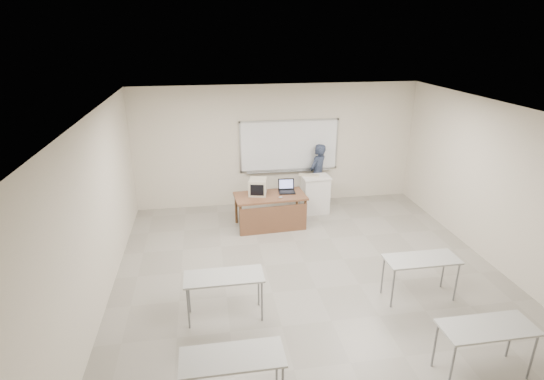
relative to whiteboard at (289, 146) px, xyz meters
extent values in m
cube|color=gray|center=(-0.30, -3.97, -1.49)|extent=(7.00, 8.00, 0.01)
cube|color=white|center=(0.00, 0.00, 0.02)|extent=(2.40, 0.03, 1.20)
cube|color=#B7BABC|center=(0.00, 0.00, 0.64)|extent=(2.48, 0.04, 0.04)
cube|color=#B7BABC|center=(0.00, 0.00, -0.60)|extent=(2.48, 0.04, 0.04)
cube|color=#B7BABC|center=(-1.22, 0.00, 0.02)|extent=(0.04, 0.04, 1.28)
cube|color=#B7BABC|center=(1.22, 0.00, 0.02)|extent=(0.04, 0.04, 1.28)
cube|color=#B7BABC|center=(0.00, -0.05, -0.64)|extent=(2.16, 0.07, 0.02)
cube|color=#A3A39E|center=(-1.90, -4.47, -0.77)|extent=(1.20, 0.50, 0.03)
cylinder|color=slate|center=(-2.45, -4.67, -1.13)|extent=(0.03, 0.03, 0.70)
cylinder|color=slate|center=(-1.35, -4.67, -1.13)|extent=(0.03, 0.03, 0.70)
cylinder|color=slate|center=(-2.45, -4.27, -1.13)|extent=(0.03, 0.03, 0.70)
cylinder|color=slate|center=(-1.35, -4.27, -1.13)|extent=(0.03, 0.03, 0.70)
cube|color=#A3A39E|center=(1.30, -4.47, -0.77)|extent=(1.20, 0.50, 0.03)
cylinder|color=slate|center=(0.75, -4.67, -1.13)|extent=(0.03, 0.03, 0.70)
cylinder|color=slate|center=(1.85, -4.67, -1.13)|extent=(0.03, 0.03, 0.70)
cylinder|color=slate|center=(0.75, -4.27, -1.13)|extent=(0.03, 0.03, 0.70)
cylinder|color=slate|center=(1.85, -4.27, -1.13)|extent=(0.03, 0.03, 0.70)
cube|color=#A3A39E|center=(-1.90, -6.17, -0.77)|extent=(1.20, 0.50, 0.03)
cylinder|color=slate|center=(-2.45, -5.97, -1.13)|extent=(0.03, 0.03, 0.70)
cylinder|color=slate|center=(-1.35, -5.97, -1.13)|extent=(0.03, 0.03, 0.70)
cube|color=#A3A39E|center=(1.30, -6.17, -0.77)|extent=(1.20, 0.50, 0.03)
cylinder|color=slate|center=(0.75, -6.37, -1.13)|extent=(0.03, 0.03, 0.70)
cylinder|color=slate|center=(1.85, -6.37, -1.13)|extent=(0.03, 0.03, 0.70)
cylinder|color=slate|center=(0.75, -5.97, -1.13)|extent=(0.03, 0.03, 0.70)
cylinder|color=slate|center=(1.85, -5.97, -1.13)|extent=(0.03, 0.03, 0.70)
cube|color=brown|center=(-0.70, -1.37, -0.75)|extent=(1.57, 0.78, 0.04)
cube|color=brown|center=(-0.70, -1.74, -1.17)|extent=(1.49, 0.03, 0.63)
cylinder|color=#432A16|center=(-1.42, -1.70, -1.13)|extent=(0.06, 0.06, 0.71)
cylinder|color=#432A16|center=(0.02, -1.70, -1.13)|extent=(0.06, 0.06, 0.71)
cylinder|color=#432A16|center=(-1.42, -1.04, -1.13)|extent=(0.06, 0.06, 0.71)
cylinder|color=#432A16|center=(0.02, -1.04, -1.13)|extent=(0.06, 0.06, 0.71)
cube|color=beige|center=(0.50, -0.77, -1.04)|extent=(0.62, 0.44, 0.88)
cube|color=beige|center=(0.50, -0.77, -0.58)|extent=(0.66, 0.48, 0.04)
cube|color=#B5AB92|center=(-0.95, -1.23, -0.56)|extent=(0.37, 0.39, 0.35)
cube|color=#B5AB92|center=(-0.95, -1.44, -0.56)|extent=(0.39, 0.04, 0.36)
cube|color=black|center=(-0.95, -1.47, -0.56)|extent=(0.29, 0.01, 0.25)
cube|color=black|center=(-0.30, -1.27, -0.72)|extent=(0.37, 0.27, 0.02)
cube|color=black|center=(-0.30, -1.28, -0.71)|extent=(0.30, 0.15, 0.01)
cube|color=black|center=(-0.30, -1.10, -0.59)|extent=(0.37, 0.08, 0.25)
cube|color=#7780BA|center=(-0.30, -1.11, -0.58)|extent=(0.31, 0.06, 0.19)
ellipsoid|color=gray|center=(-0.50, -1.57, -0.71)|extent=(0.10, 0.09, 0.03)
cube|color=#B5AB92|center=(0.35, -0.69, -0.55)|extent=(0.51, 0.31, 0.03)
imported|color=black|center=(0.70, -0.20, -0.70)|extent=(0.67, 0.65, 1.56)
camera|label=1|loc=(-2.07, -10.01, 2.73)|focal=28.00mm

